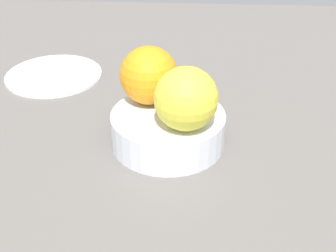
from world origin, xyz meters
TOP-DOWN VIEW (x-y plane):
  - ground_plane at (0.00, 0.00)cm, footprint 110.00×110.00cm
  - fruit_bowl at (0.00, 0.00)cm, footprint 13.47×13.47cm
  - orange_in_bowl_0 at (-2.55, -2.10)cm, footprint 7.06×7.06cm
  - orange_in_bowl_1 at (2.99, 2.44)cm, footprint 6.96×6.96cm
  - side_plate at (17.17, 18.71)cm, footprint 14.66×14.66cm

SIDE VIEW (x-z plane):
  - ground_plane at x=0.00cm, z-range -2.00..0.00cm
  - side_plate at x=17.17cm, z-range 0.00..0.80cm
  - fruit_bowl at x=0.00cm, z-range -0.11..3.94cm
  - orange_in_bowl_1 at x=2.99cm, z-range 4.04..11.01cm
  - orange_in_bowl_0 at x=-2.55cm, z-range 4.04..11.10cm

